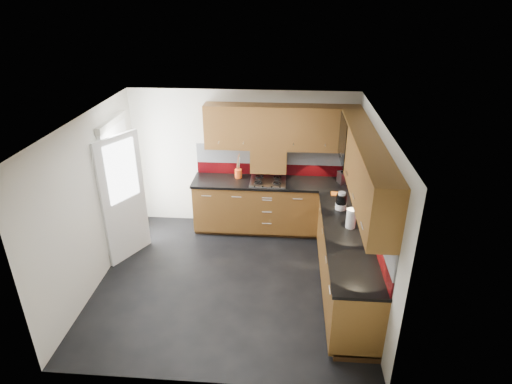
# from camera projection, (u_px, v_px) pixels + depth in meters

# --- Properties ---
(room) EXTENTS (4.00, 3.80, 2.64)m
(room) POSITION_uv_depth(u_px,v_px,m) (228.00, 188.00, 5.61)
(room) COLOR black
(base_cabinets) EXTENTS (2.70, 3.20, 0.95)m
(base_cabinets) POSITION_uv_depth(u_px,v_px,m) (305.00, 232.00, 6.64)
(base_cabinets) COLOR #5A3214
(base_cabinets) RESTS_ON room
(countertop) EXTENTS (2.72, 3.22, 0.04)m
(countertop) POSITION_uv_depth(u_px,v_px,m) (305.00, 205.00, 6.42)
(countertop) COLOR black
(countertop) RESTS_ON base_cabinets
(backsplash) EXTENTS (2.70, 3.20, 0.54)m
(backsplash) POSITION_uv_depth(u_px,v_px,m) (321.00, 182.00, 6.48)
(backsplash) COLOR #67090E
(backsplash) RESTS_ON countertop
(upper_cabinets) EXTENTS (2.50, 3.20, 0.72)m
(upper_cabinets) POSITION_uv_depth(u_px,v_px,m) (321.00, 146.00, 6.08)
(upper_cabinets) COLOR #5A3214
(upper_cabinets) RESTS_ON room
(extractor_hood) EXTENTS (0.60, 0.33, 0.40)m
(extractor_hood) POSITION_uv_depth(u_px,v_px,m) (269.00, 159.00, 7.14)
(extractor_hood) COLOR #5A3214
(extractor_hood) RESTS_ON room
(glass_cabinet) EXTENTS (0.32, 0.80, 0.66)m
(glass_cabinet) POSITION_uv_depth(u_px,v_px,m) (353.00, 139.00, 6.29)
(glass_cabinet) COLOR black
(glass_cabinet) RESTS_ON room
(back_door) EXTENTS (0.42, 1.19, 2.04)m
(back_door) POSITION_uv_depth(u_px,v_px,m) (122.00, 191.00, 6.61)
(back_door) COLOR white
(back_door) RESTS_ON room
(gas_hob) EXTENTS (0.60, 0.52, 0.05)m
(gas_hob) POSITION_uv_depth(u_px,v_px,m) (268.00, 181.00, 7.13)
(gas_hob) COLOR silver
(gas_hob) RESTS_ON countertop
(utensil_pot) EXTENTS (0.12, 0.12, 0.43)m
(utensil_pot) POSITION_uv_depth(u_px,v_px,m) (238.00, 172.00, 7.26)
(utensil_pot) COLOR #D54814
(utensil_pot) RESTS_ON countertop
(toaster) EXTENTS (0.32, 0.25, 0.20)m
(toaster) POSITION_uv_depth(u_px,v_px,m) (347.00, 177.00, 7.08)
(toaster) COLOR silver
(toaster) RESTS_ON countertop
(food_processor) EXTENTS (0.16, 0.16, 0.27)m
(food_processor) POSITION_uv_depth(u_px,v_px,m) (341.00, 201.00, 6.22)
(food_processor) COLOR white
(food_processor) RESTS_ON countertop
(paper_towel) EXTENTS (0.16, 0.16, 0.27)m
(paper_towel) POSITION_uv_depth(u_px,v_px,m) (351.00, 218.00, 5.73)
(paper_towel) COLOR white
(paper_towel) RESTS_ON countertop
(orange_cloth) EXTENTS (0.16, 0.14, 0.02)m
(orange_cloth) POSITION_uv_depth(u_px,v_px,m) (336.00, 194.00, 6.71)
(orange_cloth) COLOR #D06217
(orange_cloth) RESTS_ON countertop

